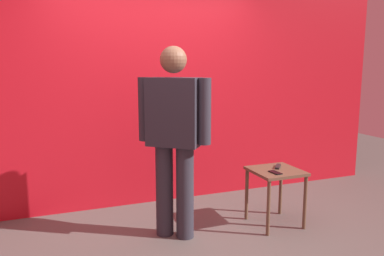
# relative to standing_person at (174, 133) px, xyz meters

# --- Properties ---
(ground_plane) EXTENTS (12.00, 12.00, 0.00)m
(ground_plane) POSITION_rel_standing_person_xyz_m (0.08, -0.40, -1.02)
(ground_plane) COLOR #59544F
(back_wall_red) EXTENTS (6.27, 0.12, 2.82)m
(back_wall_red) POSITION_rel_standing_person_xyz_m (0.08, 1.04, 0.39)
(back_wall_red) COLOR red
(back_wall_red) RESTS_ON ground_plane
(standing_person) EXTENTS (0.63, 0.54, 1.82)m
(standing_person) POSITION_rel_standing_person_xyz_m (0.00, 0.00, 0.00)
(standing_person) COLOR #2D2D38
(standing_person) RESTS_ON ground_plane
(side_table) EXTENTS (0.49, 0.49, 0.59)m
(side_table) POSITION_rel_standing_person_xyz_m (1.06, -0.11, -0.53)
(side_table) COLOR brown
(side_table) RESTS_ON ground_plane
(cell_phone) EXTENTS (0.08, 0.15, 0.01)m
(cell_phone) POSITION_rel_standing_person_xyz_m (0.98, -0.22, -0.43)
(cell_phone) COLOR black
(cell_phone) RESTS_ON side_table
(tv_remote) EXTENTS (0.14, 0.16, 0.02)m
(tv_remote) POSITION_rel_standing_person_xyz_m (1.13, -0.05, -0.42)
(tv_remote) COLOR black
(tv_remote) RESTS_ON side_table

